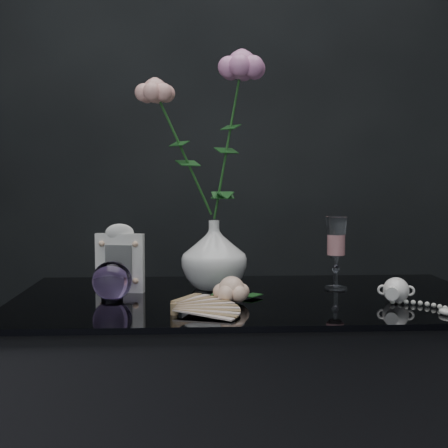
{
  "coord_description": "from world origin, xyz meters",
  "views": [
    {
      "loc": [
        -0.13,
        -1.33,
        1.02
      ],
      "look_at": [
        -0.06,
        0.08,
        0.92
      ],
      "focal_mm": 50.0,
      "sensor_mm": 36.0,
      "label": 1
    }
  ],
  "objects_px": {
    "paperweight": "(112,281)",
    "pearl_jar": "(396,289)",
    "vase": "(214,255)",
    "loose_rose": "(231,290)",
    "wine_glass": "(336,253)",
    "picture_frame": "(120,258)"
  },
  "relations": [
    {
      "from": "loose_rose",
      "to": "paperweight",
      "type": "bearing_deg",
      "value": 149.04
    },
    {
      "from": "loose_rose",
      "to": "picture_frame",
      "type": "bearing_deg",
      "value": 129.21
    },
    {
      "from": "loose_rose",
      "to": "wine_glass",
      "type": "bearing_deg",
      "value": 11.76
    },
    {
      "from": "vase",
      "to": "picture_frame",
      "type": "relative_size",
      "value": 1.03
    },
    {
      "from": "pearl_jar",
      "to": "loose_rose",
      "type": "bearing_deg",
      "value": -165.57
    },
    {
      "from": "vase",
      "to": "paperweight",
      "type": "bearing_deg",
      "value": -149.05
    },
    {
      "from": "wine_glass",
      "to": "loose_rose",
      "type": "height_order",
      "value": "wine_glass"
    },
    {
      "from": "wine_glass",
      "to": "paperweight",
      "type": "xyz_separation_m",
      "value": [
        -0.51,
        -0.11,
        -0.04
      ]
    },
    {
      "from": "vase",
      "to": "wine_glass",
      "type": "relative_size",
      "value": 0.95
    },
    {
      "from": "pearl_jar",
      "to": "wine_glass",
      "type": "bearing_deg",
      "value": 133.75
    },
    {
      "from": "paperweight",
      "to": "loose_rose",
      "type": "xyz_separation_m",
      "value": [
        0.26,
        -0.05,
        -0.01
      ]
    },
    {
      "from": "wine_glass",
      "to": "paperweight",
      "type": "distance_m",
      "value": 0.53
    },
    {
      "from": "vase",
      "to": "pearl_jar",
      "type": "distance_m",
      "value": 0.43
    },
    {
      "from": "pearl_jar",
      "to": "picture_frame",
      "type": "bearing_deg",
      "value": -178.93
    },
    {
      "from": "paperweight",
      "to": "pearl_jar",
      "type": "relative_size",
      "value": 0.43
    },
    {
      "from": "wine_glass",
      "to": "pearl_jar",
      "type": "bearing_deg",
      "value": -61.76
    },
    {
      "from": "loose_rose",
      "to": "pearl_jar",
      "type": "height_order",
      "value": "same"
    },
    {
      "from": "wine_glass",
      "to": "loose_rose",
      "type": "bearing_deg",
      "value": -148.11
    },
    {
      "from": "loose_rose",
      "to": "pearl_jar",
      "type": "xyz_separation_m",
      "value": [
        0.35,
        -0.01,
        -0.0
      ]
    },
    {
      "from": "vase",
      "to": "paperweight",
      "type": "distance_m",
      "value": 0.27
    },
    {
      "from": "vase",
      "to": "picture_frame",
      "type": "bearing_deg",
      "value": -170.57
    },
    {
      "from": "vase",
      "to": "loose_rose",
      "type": "bearing_deg",
      "value": -80.85
    }
  ]
}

